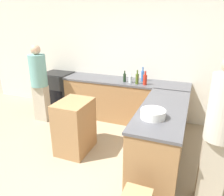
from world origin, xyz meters
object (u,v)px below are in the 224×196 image
(hot_sauce_bottle, at_px, (145,79))
(range_oven, at_px, (59,91))
(mixing_bowl, at_px, (153,114))
(vinegar_bottle_clear, at_px, (130,79))
(person_at_peninsula, at_px, (220,129))
(island_table, at_px, (75,127))
(olive_oil_bottle, at_px, (137,79))
(person_by_range, at_px, (39,81))
(wine_bottle_dark, at_px, (125,78))
(water_bottle_blue, at_px, (143,76))

(hot_sauce_bottle, bearing_deg, range_oven, 175.57)
(range_oven, bearing_deg, hot_sauce_bottle, -4.43)
(range_oven, relative_size, mixing_bowl, 2.77)
(vinegar_bottle_clear, bearing_deg, person_at_peninsula, -47.77)
(vinegar_bottle_clear, bearing_deg, range_oven, 175.67)
(mixing_bowl, height_order, vinegar_bottle_clear, vinegar_bottle_clear)
(vinegar_bottle_clear, xyz_separation_m, person_at_peninsula, (1.57, -1.73, 0.01))
(island_table, relative_size, hot_sauce_bottle, 3.25)
(olive_oil_bottle, distance_m, person_by_range, 2.10)
(hot_sauce_bottle, bearing_deg, mixing_bowl, -72.85)
(wine_bottle_dark, relative_size, person_by_range, 0.14)
(hot_sauce_bottle, bearing_deg, olive_oil_bottle, -177.00)
(person_at_peninsula, bearing_deg, wine_bottle_dark, 134.19)
(person_by_range, bearing_deg, olive_oil_bottle, 14.49)
(wine_bottle_dark, bearing_deg, olive_oil_bottle, -11.73)
(water_bottle_blue, relative_size, person_at_peninsula, 0.17)
(wine_bottle_dark, distance_m, person_by_range, 1.84)
(water_bottle_blue, bearing_deg, olive_oil_bottle, -102.08)
(olive_oil_bottle, bearing_deg, hot_sauce_bottle, 3.00)
(person_at_peninsula, bearing_deg, vinegar_bottle_clear, 132.23)
(range_oven, bearing_deg, person_by_range, -88.50)
(range_oven, bearing_deg, water_bottle_blue, 1.84)
(person_by_range, bearing_deg, wine_bottle_dark, 18.52)
(island_table, bearing_deg, person_at_peninsula, -9.97)
(hot_sauce_bottle, height_order, person_by_range, person_by_range)
(olive_oil_bottle, bearing_deg, mixing_bowl, -67.25)
(mixing_bowl, bearing_deg, hot_sauce_bottle, 107.15)
(hot_sauce_bottle, distance_m, olive_oil_bottle, 0.16)
(olive_oil_bottle, distance_m, person_at_peninsula, 2.22)
(wine_bottle_dark, bearing_deg, person_by_range, -161.48)
(mixing_bowl, distance_m, olive_oil_bottle, 1.61)
(island_table, distance_m, water_bottle_blue, 1.84)
(mixing_bowl, bearing_deg, olive_oil_bottle, 112.75)
(island_table, relative_size, vinegar_bottle_clear, 4.42)
(wine_bottle_dark, height_order, person_by_range, person_by_range)
(vinegar_bottle_clear, relative_size, person_at_peninsula, 0.11)
(island_table, relative_size, mixing_bowl, 2.71)
(range_oven, xyz_separation_m, water_bottle_blue, (2.10, 0.07, 0.58))
(range_oven, xyz_separation_m, island_table, (1.33, -1.50, -0.01))
(mixing_bowl, relative_size, hot_sauce_bottle, 1.20)
(mixing_bowl, relative_size, water_bottle_blue, 1.10)
(vinegar_bottle_clear, distance_m, water_bottle_blue, 0.30)
(range_oven, height_order, island_table, range_oven)
(olive_oil_bottle, xyz_separation_m, person_by_range, (-2.03, -0.52, -0.13))
(island_table, distance_m, person_at_peninsula, 2.24)
(person_by_range, bearing_deg, person_at_peninsula, -18.78)
(mixing_bowl, relative_size, olive_oil_bottle, 1.17)
(water_bottle_blue, xyz_separation_m, person_by_range, (-2.08, -0.77, -0.13))
(water_bottle_blue, bearing_deg, island_table, -116.15)
(mixing_bowl, bearing_deg, person_at_peninsula, -15.08)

